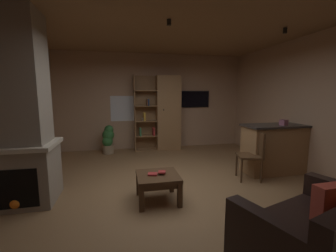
{
  "coord_description": "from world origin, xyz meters",
  "views": [
    {
      "loc": [
        -0.83,
        -3.51,
        1.63
      ],
      "look_at": [
        0.0,
        0.4,
        1.05
      ],
      "focal_mm": 23.67,
      "sensor_mm": 36.0,
      "label": 1
    }
  ],
  "objects_px": {
    "stone_fireplace": "(18,120)",
    "leather_couch": "(321,238)",
    "dining_chair": "(254,153)",
    "potted_floor_plant": "(108,139)",
    "tissue_box": "(284,122)",
    "wall_mounted_tv": "(195,99)",
    "table_book_0": "(153,174)",
    "coffee_table": "(158,180)",
    "table_book_1": "(162,172)",
    "kitchen_bar_counter": "(280,148)",
    "bookshelf_cabinet": "(165,113)"
  },
  "relations": [
    {
      "from": "table_book_1",
      "to": "potted_floor_plant",
      "type": "distance_m",
      "value": 3.15
    },
    {
      "from": "stone_fireplace",
      "to": "bookshelf_cabinet",
      "type": "relative_size",
      "value": 1.3
    },
    {
      "from": "bookshelf_cabinet",
      "to": "tissue_box",
      "type": "distance_m",
      "value": 3.17
    },
    {
      "from": "tissue_box",
      "to": "wall_mounted_tv",
      "type": "bearing_deg",
      "value": 109.09
    },
    {
      "from": "leather_couch",
      "to": "kitchen_bar_counter",
      "type": "bearing_deg",
      "value": 58.83
    },
    {
      "from": "coffee_table",
      "to": "table_book_1",
      "type": "distance_m",
      "value": 0.14
    },
    {
      "from": "tissue_box",
      "to": "coffee_table",
      "type": "xyz_separation_m",
      "value": [
        -2.68,
        -0.65,
        -0.73
      ]
    },
    {
      "from": "potted_floor_plant",
      "to": "dining_chair",
      "type": "bearing_deg",
      "value": -41.93
    },
    {
      "from": "stone_fireplace",
      "to": "potted_floor_plant",
      "type": "height_order",
      "value": "stone_fireplace"
    },
    {
      "from": "dining_chair",
      "to": "potted_floor_plant",
      "type": "xyz_separation_m",
      "value": [
        -2.81,
        2.52,
        -0.13
      ]
    },
    {
      "from": "leather_couch",
      "to": "table_book_0",
      "type": "bearing_deg",
      "value": 129.41
    },
    {
      "from": "stone_fireplace",
      "to": "table_book_0",
      "type": "height_order",
      "value": "stone_fireplace"
    },
    {
      "from": "bookshelf_cabinet",
      "to": "stone_fireplace",
      "type": "bearing_deg",
      "value": -134.23
    },
    {
      "from": "tissue_box",
      "to": "wall_mounted_tv",
      "type": "distance_m",
      "value": 2.92
    },
    {
      "from": "kitchen_bar_counter",
      "to": "table_book_0",
      "type": "height_order",
      "value": "kitchen_bar_counter"
    },
    {
      "from": "stone_fireplace",
      "to": "leather_couch",
      "type": "xyz_separation_m",
      "value": [
        3.24,
        -2.01,
        -0.95
      ]
    },
    {
      "from": "coffee_table",
      "to": "stone_fireplace",
      "type": "bearing_deg",
      "value": 169.21
    },
    {
      "from": "dining_chair",
      "to": "potted_floor_plant",
      "type": "distance_m",
      "value": 3.78
    },
    {
      "from": "potted_floor_plant",
      "to": "tissue_box",
      "type": "bearing_deg",
      "value": -33.38
    },
    {
      "from": "stone_fireplace",
      "to": "potted_floor_plant",
      "type": "bearing_deg",
      "value": 67.52
    },
    {
      "from": "tissue_box",
      "to": "leather_couch",
      "type": "distance_m",
      "value": 2.79
    },
    {
      "from": "wall_mounted_tv",
      "to": "table_book_0",
      "type": "bearing_deg",
      "value": -118.14
    },
    {
      "from": "bookshelf_cabinet",
      "to": "leather_couch",
      "type": "bearing_deg",
      "value": -83.85
    },
    {
      "from": "kitchen_bar_counter",
      "to": "stone_fireplace",
      "type": "bearing_deg",
      "value": -175.54
    },
    {
      "from": "bookshelf_cabinet",
      "to": "table_book_0",
      "type": "distance_m",
      "value": 3.34
    },
    {
      "from": "kitchen_bar_counter",
      "to": "wall_mounted_tv",
      "type": "height_order",
      "value": "wall_mounted_tv"
    },
    {
      "from": "stone_fireplace",
      "to": "coffee_table",
      "type": "distance_m",
      "value": 2.21
    },
    {
      "from": "bookshelf_cabinet",
      "to": "coffee_table",
      "type": "relative_size",
      "value": 3.41
    },
    {
      "from": "kitchen_bar_counter",
      "to": "wall_mounted_tv",
      "type": "relative_size",
      "value": 1.74
    },
    {
      "from": "kitchen_bar_counter",
      "to": "wall_mounted_tv",
      "type": "bearing_deg",
      "value": 110.23
    },
    {
      "from": "table_book_0",
      "to": "dining_chair",
      "type": "bearing_deg",
      "value": 13.33
    },
    {
      "from": "dining_chair",
      "to": "wall_mounted_tv",
      "type": "distance_m",
      "value": 3.06
    },
    {
      "from": "stone_fireplace",
      "to": "coffee_table",
      "type": "height_order",
      "value": "stone_fireplace"
    },
    {
      "from": "table_book_0",
      "to": "bookshelf_cabinet",
      "type": "bearing_deg",
      "value": 75.42
    },
    {
      "from": "stone_fireplace",
      "to": "kitchen_bar_counter",
      "type": "relative_size",
      "value": 1.8
    },
    {
      "from": "kitchen_bar_counter",
      "to": "coffee_table",
      "type": "height_order",
      "value": "kitchen_bar_counter"
    },
    {
      "from": "coffee_table",
      "to": "table_book_1",
      "type": "xyz_separation_m",
      "value": [
        0.06,
        -0.01,
        0.12
      ]
    },
    {
      "from": "stone_fireplace",
      "to": "table_book_0",
      "type": "distance_m",
      "value": 2.1
    },
    {
      "from": "table_book_0",
      "to": "wall_mounted_tv",
      "type": "distance_m",
      "value": 3.97
    },
    {
      "from": "bookshelf_cabinet",
      "to": "kitchen_bar_counter",
      "type": "height_order",
      "value": "bookshelf_cabinet"
    },
    {
      "from": "table_book_1",
      "to": "wall_mounted_tv",
      "type": "relative_size",
      "value": 0.12
    },
    {
      "from": "stone_fireplace",
      "to": "coffee_table",
      "type": "bearing_deg",
      "value": -10.79
    },
    {
      "from": "bookshelf_cabinet",
      "to": "table_book_1",
      "type": "height_order",
      "value": "bookshelf_cabinet"
    },
    {
      "from": "stone_fireplace",
      "to": "kitchen_bar_counter",
      "type": "distance_m",
      "value": 4.75
    },
    {
      "from": "kitchen_bar_counter",
      "to": "table_book_0",
      "type": "bearing_deg",
      "value": -165.05
    },
    {
      "from": "dining_chair",
      "to": "table_book_1",
      "type": "bearing_deg",
      "value": -165.52
    },
    {
      "from": "wall_mounted_tv",
      "to": "stone_fireplace",
      "type": "bearing_deg",
      "value": -140.95
    },
    {
      "from": "table_book_0",
      "to": "table_book_1",
      "type": "bearing_deg",
      "value": -2.55
    },
    {
      "from": "table_book_1",
      "to": "wall_mounted_tv",
      "type": "distance_m",
      "value": 3.91
    },
    {
      "from": "coffee_table",
      "to": "wall_mounted_tv",
      "type": "relative_size",
      "value": 0.71
    }
  ]
}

